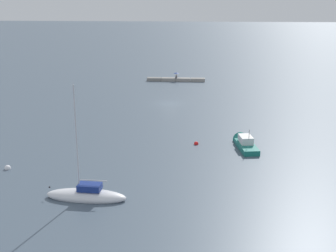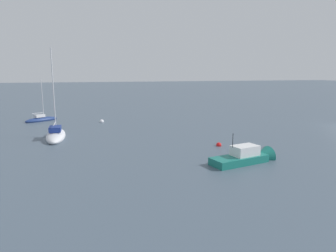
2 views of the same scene
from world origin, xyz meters
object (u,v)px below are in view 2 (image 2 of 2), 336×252
mooring_buoy_mid (102,121)px  mooring_buoy_near (219,145)px  sailboat_white_far (56,135)px  motorboat_teal_near (248,158)px  sailboat_navy_outer (41,119)px

mooring_buoy_mid → mooring_buoy_near: bearing=-153.7°
sailboat_white_far → mooring_buoy_near: 19.32m
motorboat_teal_near → mooring_buoy_mid: size_ratio=9.35×
sailboat_white_far → mooring_buoy_near: bearing=-27.7°
sailboat_navy_outer → mooring_buoy_mid: size_ratio=10.47×
sailboat_white_far → sailboat_navy_outer: (14.83, 2.56, -0.11)m
motorboat_teal_near → mooring_buoy_near: bearing=166.6°
mooring_buoy_mid → motorboat_teal_near: bearing=-160.0°
sailboat_navy_outer → mooring_buoy_mid: (-4.47, -9.19, -0.15)m
sailboat_navy_outer → mooring_buoy_near: (-24.70, -19.17, -0.17)m
sailboat_white_far → motorboat_teal_near: 22.67m
sailboat_white_far → motorboat_teal_near: sailboat_white_far is taller
sailboat_white_far → mooring_buoy_mid: 12.31m
mooring_buoy_mid → sailboat_navy_outer: bearing=64.1°
sailboat_navy_outer → mooring_buoy_near: bearing=5.2°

